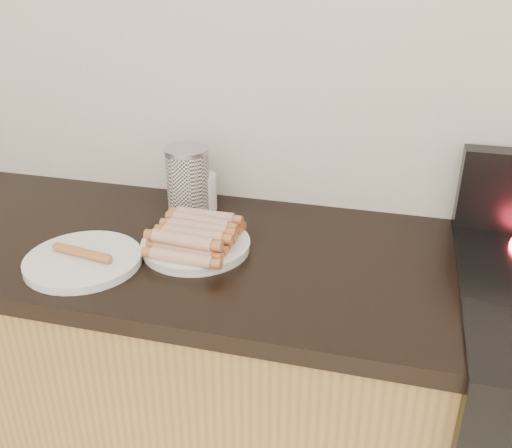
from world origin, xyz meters
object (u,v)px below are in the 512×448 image
(mug, at_px, (202,192))
(main_plate, at_px, (196,246))
(side_plate, at_px, (83,261))
(canister, at_px, (188,180))

(mug, bearing_deg, main_plate, -74.39)
(main_plate, xyz_separation_m, side_plate, (-0.22, -0.13, 0.00))
(side_plate, xyz_separation_m, canister, (0.13, 0.32, 0.08))
(side_plate, bearing_deg, mug, 65.56)
(canister, bearing_deg, main_plate, -65.44)
(side_plate, distance_m, canister, 0.36)
(main_plate, bearing_deg, side_plate, -150.01)
(canister, height_order, mug, canister)
(side_plate, height_order, canister, canister)
(side_plate, height_order, mug, mug)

